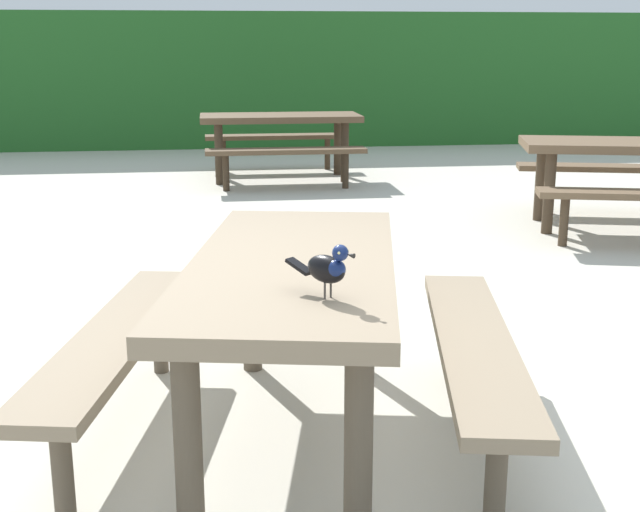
# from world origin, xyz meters

# --- Properties ---
(ground_plane) EXTENTS (60.00, 60.00, 0.00)m
(ground_plane) POSITION_xyz_m (0.00, 0.00, 0.00)
(ground_plane) COLOR beige
(hedge_wall) EXTENTS (28.00, 1.44, 1.97)m
(hedge_wall) POSITION_xyz_m (0.00, 10.25, 0.99)
(hedge_wall) COLOR #235B23
(hedge_wall) RESTS_ON ground
(picnic_table_foreground) EXTENTS (1.98, 2.00, 0.74)m
(picnic_table_foreground) POSITION_xyz_m (-0.19, 0.13, 0.56)
(picnic_table_foreground) COLOR #84725B
(picnic_table_foreground) RESTS_ON ground
(bird_grackle) EXTENTS (0.20, 0.24, 0.18)m
(bird_grackle) POSITION_xyz_m (-0.13, -0.40, 0.84)
(bird_grackle) COLOR black
(bird_grackle) RESTS_ON picnic_table_foreground
(picnic_table_mid_left) EXTENTS (2.07, 2.05, 0.74)m
(picnic_table_mid_left) POSITION_xyz_m (2.99, 3.60, 0.56)
(picnic_table_mid_left) COLOR brown
(picnic_table_mid_left) RESTS_ON ground
(picnic_table_mid_right) EXTENTS (1.80, 1.68, 0.74)m
(picnic_table_mid_right) POSITION_xyz_m (0.30, 6.60, 0.56)
(picnic_table_mid_right) COLOR brown
(picnic_table_mid_right) RESTS_ON ground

